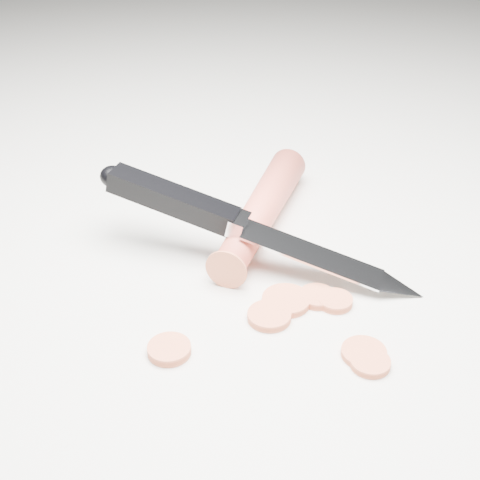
{
  "coord_description": "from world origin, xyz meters",
  "views": [
    {
      "loc": [
        -0.04,
        -0.45,
        0.35
      ],
      "look_at": [
        -0.04,
        0.04,
        0.02
      ],
      "focal_mm": 50.0,
      "sensor_mm": 36.0,
      "label": 1
    }
  ],
  "objects": [
    {
      "name": "carrot_slice_0",
      "position": [
        -0.09,
        -0.08,
        0.0
      ],
      "size": [
        0.03,
        0.03,
        0.01
      ],
      "primitive_type": "cylinder",
      "color": "#DE633B",
      "rests_on": "ground"
    },
    {
      "name": "carrot",
      "position": [
        -0.02,
        0.09,
        0.02
      ],
      "size": [
        0.09,
        0.2,
        0.03
      ],
      "primitive_type": "cylinder",
      "rotation": [
        1.57,
        0.0,
        -0.32
      ],
      "color": "#DE4A38",
      "rests_on": "ground"
    },
    {
      "name": "carrot_slice_4",
      "position": [
        0.06,
        -0.09,
        0.0
      ],
      "size": [
        0.03,
        0.03,
        0.01
      ],
      "primitive_type": "cylinder",
      "color": "#DE633B",
      "rests_on": "ground"
    },
    {
      "name": "carrot_slice_2",
      "position": [
        -0.0,
        -0.02,
        0.0
      ],
      "size": [
        0.04,
        0.04,
        0.01
      ],
      "primitive_type": "cylinder",
      "color": "#DE633B",
      "rests_on": "ground"
    },
    {
      "name": "carrot_slice_5",
      "position": [
        -0.02,
        -0.04,
        0.0
      ],
      "size": [
        0.04,
        0.04,
        0.01
      ],
      "primitive_type": "cylinder",
      "color": "#DE633B",
      "rests_on": "ground"
    },
    {
      "name": "carrot_slice_6",
      "position": [
        0.05,
        -0.08,
        0.0
      ],
      "size": [
        0.03,
        0.03,
        0.01
      ],
      "primitive_type": "cylinder",
      "color": "#DE633B",
      "rests_on": "ground"
    },
    {
      "name": "carrot_slice_1",
      "position": [
        0.02,
        -0.02,
        0.0
      ],
      "size": [
        0.03,
        0.03,
        0.01
      ],
      "primitive_type": "cylinder",
      "color": "#DE633B",
      "rests_on": "ground"
    },
    {
      "name": "carrot_slice_3",
      "position": [
        0.04,
        -0.02,
        0.0
      ],
      "size": [
        0.03,
        0.03,
        0.01
      ],
      "primitive_type": "cylinder",
      "color": "#DE633B",
      "rests_on": "ground"
    },
    {
      "name": "ground",
      "position": [
        0.0,
        0.0,
        0.0
      ],
      "size": [
        2.4,
        2.4,
        0.0
      ],
      "primitive_type": "plane",
      "color": "silver",
      "rests_on": "ground"
    },
    {
      "name": "kitchen_knife",
      "position": [
        -0.02,
        0.03,
        0.04
      ],
      "size": [
        0.29,
        0.12,
        0.08
      ],
      "primitive_type": null,
      "color": "silver",
      "rests_on": "ground"
    }
  ]
}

